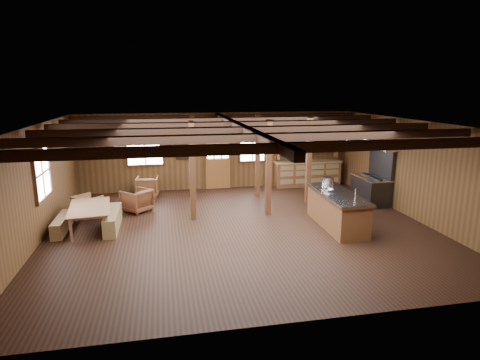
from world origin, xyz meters
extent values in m
cube|color=black|center=(0.00, 0.00, -0.01)|extent=(10.00, 9.00, 0.02)
cube|color=black|center=(0.00, 0.00, 2.81)|extent=(10.00, 9.00, 0.02)
cube|color=#533517|center=(-5.01, 0.00, 1.40)|extent=(0.02, 9.00, 2.80)
cube|color=#533517|center=(5.01, 0.00, 1.40)|extent=(0.02, 9.00, 2.80)
cube|color=#533517|center=(0.00, 4.51, 1.40)|extent=(10.00, 0.02, 2.80)
cube|color=#533517|center=(0.00, -4.51, 1.40)|extent=(10.00, 0.02, 2.80)
cube|color=black|center=(0.00, -3.50, 2.68)|extent=(9.80, 0.12, 0.18)
cube|color=black|center=(0.00, -2.00, 2.68)|extent=(9.80, 0.12, 0.18)
cube|color=black|center=(0.00, -0.50, 2.68)|extent=(9.80, 0.12, 0.18)
cube|color=black|center=(0.00, 1.00, 2.68)|extent=(9.80, 0.12, 0.18)
cube|color=black|center=(0.00, 2.50, 2.68)|extent=(9.80, 0.12, 0.18)
cube|color=black|center=(0.00, 3.80, 2.68)|extent=(9.80, 0.12, 0.18)
cube|color=black|center=(0.00, 0.00, 2.68)|extent=(0.18, 8.82, 0.18)
cube|color=#442813|center=(-1.20, 1.00, 1.40)|extent=(0.15, 0.15, 2.80)
cube|color=#442813|center=(-1.00, 3.20, 1.40)|extent=(0.15, 0.15, 2.80)
cube|color=#442813|center=(1.00, 1.00, 1.40)|extent=(0.15, 0.15, 2.80)
cube|color=#442813|center=(1.20, 3.20, 1.40)|extent=(0.15, 0.15, 2.80)
cube|color=#442813|center=(2.60, 2.00, 1.40)|extent=(0.15, 0.15, 2.80)
cube|color=brown|center=(0.00, 4.45, 0.55)|extent=(0.90, 0.06, 1.10)
cube|color=#442813|center=(-0.48, 4.45, 1.05)|extent=(0.06, 0.08, 2.10)
cube|color=#442813|center=(0.48, 4.45, 1.05)|extent=(0.06, 0.08, 2.10)
cube|color=#442813|center=(0.00, 4.45, 2.12)|extent=(1.02, 0.08, 0.06)
cube|color=white|center=(0.00, 4.45, 1.55)|extent=(0.84, 0.02, 0.90)
cube|color=white|center=(-2.60, 4.46, 1.60)|extent=(1.20, 0.02, 1.20)
cube|color=#442813|center=(-2.60, 4.46, 1.60)|extent=(1.32, 0.06, 1.32)
cube|color=white|center=(1.30, 4.46, 1.60)|extent=(0.90, 0.02, 1.20)
cube|color=#442813|center=(1.30, 4.46, 1.60)|extent=(1.02, 0.06, 1.32)
cube|color=white|center=(-4.96, 0.50, 1.60)|extent=(0.02, 1.20, 1.20)
cube|color=#442813|center=(-4.96, 0.50, 1.60)|extent=(0.14, 1.24, 1.32)
cube|color=silver|center=(-1.30, 4.46, 1.80)|extent=(0.50, 0.03, 0.40)
cube|color=black|center=(-1.30, 4.45, 1.80)|extent=(0.55, 0.02, 0.45)
cube|color=silver|center=(-1.90, 4.46, 1.70)|extent=(0.35, 0.03, 0.45)
cube|color=black|center=(-1.90, 4.45, 1.70)|extent=(0.40, 0.02, 0.50)
cube|color=silver|center=(-1.30, 4.46, 1.30)|extent=(0.40, 0.03, 0.30)
cube|color=black|center=(-1.30, 4.45, 1.30)|extent=(0.45, 0.02, 0.35)
cube|color=brown|center=(3.40, 4.20, 0.45)|extent=(2.50, 0.55, 0.90)
cube|color=brown|center=(3.40, 4.18, 0.93)|extent=(2.55, 0.60, 0.06)
cube|color=brown|center=(3.40, 4.25, 1.40)|extent=(2.30, 0.35, 0.04)
cube|color=brown|center=(3.40, 4.25, 1.75)|extent=(2.30, 0.35, 0.04)
cube|color=brown|center=(3.40, 4.25, 2.10)|extent=(2.30, 0.35, 0.04)
cube|color=brown|center=(2.25, 4.25, 1.75)|extent=(0.04, 0.35, 1.40)
cube|color=brown|center=(4.55, 4.25, 1.75)|extent=(0.04, 0.35, 1.40)
cylinder|color=#2E2E31|center=(-3.00, 0.00, 2.58)|extent=(0.02, 0.02, 0.45)
cone|color=silver|center=(-3.00, 0.00, 2.25)|extent=(0.36, 0.36, 0.22)
cylinder|color=#2E2E31|center=(-1.50, 2.00, 2.58)|extent=(0.02, 0.02, 0.45)
cone|color=silver|center=(-1.50, 2.00, 2.25)|extent=(0.36, 0.36, 0.22)
cylinder|color=#2E2E31|center=(3.35, 0.30, 2.55)|extent=(0.04, 3.00, 0.04)
cylinder|color=#2E2E31|center=(3.36, -1.05, 2.47)|extent=(0.01, 0.01, 0.17)
cylinder|color=silver|center=(3.36, -1.05, 2.31)|extent=(0.24, 0.24, 0.14)
cylinder|color=#2E2E31|center=(3.30, -0.60, 2.42)|extent=(0.01, 0.01, 0.26)
cylinder|color=#2E2E31|center=(3.30, -0.60, 2.22)|extent=(0.23, 0.23, 0.14)
cylinder|color=#2E2E31|center=(3.44, -0.15, 2.46)|extent=(0.01, 0.01, 0.19)
cylinder|color=silver|center=(3.44, -0.15, 2.29)|extent=(0.24, 0.24, 0.14)
cylinder|color=#2E2E31|center=(3.31, 0.30, 2.40)|extent=(0.01, 0.01, 0.30)
cylinder|color=#2E2E31|center=(3.31, 0.30, 2.18)|extent=(0.25, 0.25, 0.14)
cylinder|color=#2E2E31|center=(3.34, 0.75, 2.44)|extent=(0.01, 0.01, 0.23)
cylinder|color=silver|center=(3.34, 0.75, 2.25)|extent=(0.19, 0.19, 0.14)
cylinder|color=#2E2E31|center=(3.32, 1.20, 2.46)|extent=(0.01, 0.01, 0.18)
cylinder|color=#2E2E31|center=(3.32, 1.20, 2.30)|extent=(0.24, 0.24, 0.14)
cylinder|color=#2E2E31|center=(3.40, 1.65, 2.47)|extent=(0.01, 0.01, 0.17)
cylinder|color=silver|center=(3.40, 1.65, 2.31)|extent=(0.19, 0.19, 0.14)
cube|color=brown|center=(2.55, -0.34, 0.43)|extent=(0.85, 2.42, 0.86)
cube|color=silver|center=(2.55, -0.34, 0.90)|extent=(0.93, 2.52, 0.08)
cylinder|color=#2E2E31|center=(2.55, -0.94, 0.90)|extent=(0.44, 0.44, 0.06)
cylinder|color=silver|center=(2.75, -0.94, 1.05)|extent=(0.03, 0.03, 0.30)
cube|color=brown|center=(3.00, 1.74, 0.19)|extent=(0.49, 0.41, 0.38)
cube|color=#2E2E31|center=(4.60, 1.59, 0.42)|extent=(0.74, 1.39, 0.83)
cube|color=silver|center=(4.60, 1.59, 0.85)|extent=(0.76, 1.40, 0.04)
cube|color=#2E2E31|center=(4.92, 1.59, 1.34)|extent=(0.12, 1.39, 0.92)
cube|color=silver|center=(4.80, 1.59, 1.80)|extent=(0.40, 1.48, 0.05)
imported|color=#9C6846|center=(-3.90, 0.65, 0.32)|extent=(1.21, 1.91, 0.63)
cube|color=brown|center=(-4.65, 0.65, 0.20)|extent=(0.27, 1.45, 0.40)
cube|color=brown|center=(-3.38, 0.65, 0.24)|extent=(0.32, 1.73, 0.47)
imported|color=brown|center=(-2.82, 2.07, 0.35)|extent=(1.06, 1.06, 0.69)
imported|color=brown|center=(-2.55, 3.80, 0.34)|extent=(0.79, 0.81, 0.69)
imported|color=brown|center=(-4.20, 1.88, 0.32)|extent=(0.97, 0.97, 0.63)
cylinder|color=silver|center=(2.70, 0.66, 1.04)|extent=(0.32, 0.32, 0.19)
imported|color=silver|center=(2.37, -0.15, 0.97)|extent=(0.30, 0.30, 0.06)
camera|label=1|loc=(-1.99, -9.98, 3.69)|focal=30.00mm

